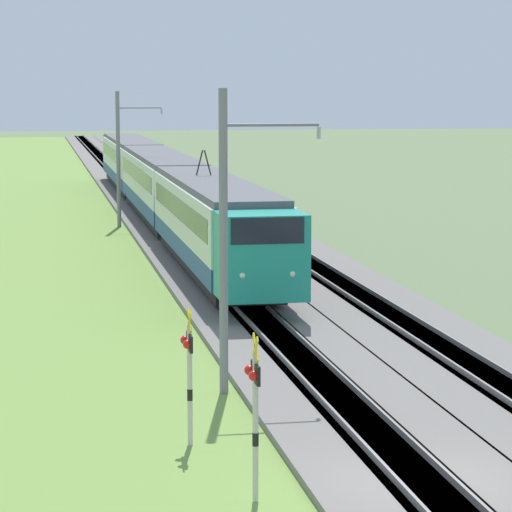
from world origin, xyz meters
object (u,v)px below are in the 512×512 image
object	(u,v)px
crossing_signal_near	(255,403)
catenary_mast_mid	(119,158)
passenger_train	(161,182)
crossing_signal_aux	(189,365)
catenary_mast_near	(226,240)

from	to	relation	value
crossing_signal_near	catenary_mast_mid	distance (m)	45.38
passenger_train	crossing_signal_aux	world-z (taller)	passenger_train
catenary_mast_near	catenary_mast_mid	distance (m)	37.25
catenary_mast_near	catenary_mast_mid	xyz separation A→B (m)	(37.25, -0.00, -0.09)
crossing_signal_near	crossing_signal_aux	bearing A→B (deg)	-79.06
passenger_train	crossing_signal_near	bearing A→B (deg)	-3.90
crossing_signal_aux	catenary_mast_near	xyz separation A→B (m)	(4.29, -1.49, 2.12)
passenger_train	catenary_mast_mid	world-z (taller)	catenary_mast_mid
passenger_train	crossing_signal_aux	size ratio (longest dim) A/B	20.60
catenary_mast_near	passenger_train	bearing A→B (deg)	-3.60
crossing_signal_aux	crossing_signal_near	bearing A→B (deg)	100.94
crossing_signal_aux	catenary_mast_near	size ratio (longest dim) A/B	0.40
catenary_mast_near	catenary_mast_mid	world-z (taller)	catenary_mast_near
crossing_signal_near	catenary_mast_mid	bearing A→B (deg)	-90.96
catenary_mast_near	catenary_mast_mid	size ratio (longest dim) A/B	1.02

